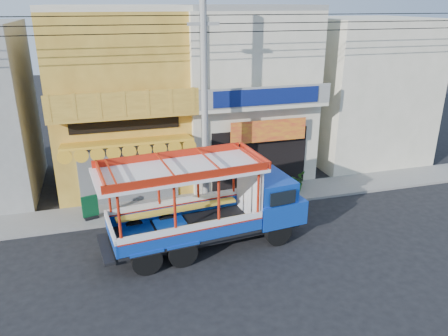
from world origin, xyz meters
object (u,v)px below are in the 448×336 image
potted_plant_a (297,182)px  potted_plant_b (276,183)px  songthaew_truck (219,202)px  green_sign (90,209)px  utility_pole (208,94)px

potted_plant_a → potted_plant_b: (-1.05, -0.04, 0.07)m
songthaew_truck → green_sign: songthaew_truck is taller
songthaew_truck → potted_plant_b: 4.98m
green_sign → potted_plant_a: 9.20m
songthaew_truck → potted_plant_b: songthaew_truck is taller
songthaew_truck → green_sign: (-4.55, 3.06, -1.09)m
green_sign → potted_plant_b: size_ratio=0.98×
songthaew_truck → potted_plant_a: size_ratio=8.47×
green_sign → potted_plant_b: bearing=1.6°
potted_plant_a → potted_plant_b: 1.05m
green_sign → potted_plant_a: (9.19, 0.27, 0.02)m
utility_pole → green_sign: bearing=175.3°
utility_pole → songthaew_truck: (-0.31, -2.66, -3.40)m
utility_pole → green_sign: 6.63m
songthaew_truck → potted_plant_b: size_ratio=7.33×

